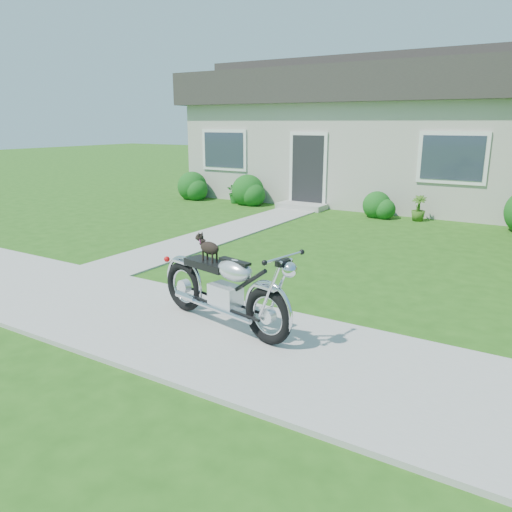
{
  "coord_description": "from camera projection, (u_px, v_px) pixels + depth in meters",
  "views": [
    {
      "loc": [
        4.98,
        -4.43,
        2.47
      ],
      "look_at": [
        1.63,
        1.0,
        0.75
      ],
      "focal_mm": 35.0,
      "sensor_mm": 36.0,
      "label": 1
    }
  ],
  "objects": [
    {
      "name": "ground",
      "position": [
        116.0,
        309.0,
        6.81
      ],
      "size": [
        80.0,
        80.0,
        0.0
      ],
      "primitive_type": "plane",
      "color": "#235114",
      "rests_on": "ground"
    },
    {
      "name": "sidewalk",
      "position": [
        116.0,
        307.0,
        6.81
      ],
      "size": [
        24.0,
        2.2,
        0.04
      ],
      "primitive_type": "cube",
      "color": "#9E9B93",
      "rests_on": "ground"
    },
    {
      "name": "walkway",
      "position": [
        232.0,
        230.0,
        11.68
      ],
      "size": [
        1.2,
        8.0,
        0.03
      ],
      "primitive_type": "cube",
      "color": "#9E9B93",
      "rests_on": "ground"
    },
    {
      "name": "house",
      "position": [
        392.0,
        132.0,
        16.11
      ],
      "size": [
        12.6,
        7.03,
        4.5
      ],
      "color": "beige",
      "rests_on": "ground"
    },
    {
      "name": "shrub_row",
      "position": [
        327.0,
        197.0,
        14.02
      ],
      "size": [
        10.9,
        1.08,
        1.08
      ],
      "color": "#155016",
      "rests_on": "ground"
    },
    {
      "name": "potted_plant_left",
      "position": [
        236.0,
        192.0,
        15.65
      ],
      "size": [
        0.73,
        0.79,
        0.72
      ],
      "primitive_type": "imported",
      "rotation": [
        0.0,
        0.0,
        1.26
      ],
      "color": "#195E1B",
      "rests_on": "ground"
    },
    {
      "name": "potted_plant_right",
      "position": [
        418.0,
        208.0,
        12.8
      ],
      "size": [
        0.38,
        0.38,
        0.66
      ],
      "primitive_type": "imported",
      "rotation": [
        0.0,
        0.0,
        6.26
      ],
      "color": "#35601A",
      "rests_on": "ground"
    },
    {
      "name": "motorcycle_with_dog",
      "position": [
        225.0,
        288.0,
        6.0
      ],
      "size": [
        2.2,
        0.78,
        1.1
      ],
      "rotation": [
        0.0,
        0.0,
        -0.21
      ],
      "color": "black",
      "rests_on": "sidewalk"
    }
  ]
}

